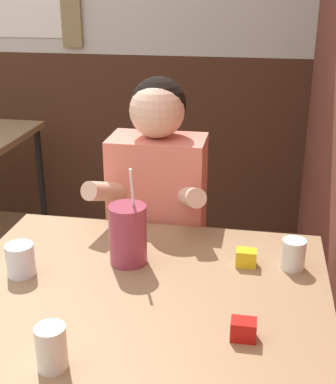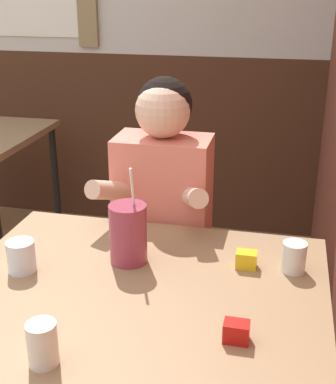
{
  "view_description": "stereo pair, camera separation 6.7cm",
  "coord_description": "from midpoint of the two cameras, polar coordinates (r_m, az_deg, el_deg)",
  "views": [
    {
      "loc": [
        1.1,
        -0.85,
        1.52
      ],
      "look_at": [
        0.85,
        0.53,
        0.96
      ],
      "focal_mm": 50.0,
      "sensor_mm": 36.0,
      "label": 1
    },
    {
      "loc": [
        1.16,
        -0.83,
        1.52
      ],
      "look_at": [
        0.85,
        0.53,
        0.96
      ],
      "focal_mm": 50.0,
      "sensor_mm": 36.0,
      "label": 2
    }
  ],
  "objects": [
    {
      "name": "back_wall",
      "position": [
        3.42,
        -10.11,
        18.71
      ],
      "size": [
        5.74,
        0.09,
        2.7
      ],
      "color": "silver",
      "rests_on": "ground_plane"
    },
    {
      "name": "person_seated",
      "position": [
        2.01,
        -2.04,
        -4.54
      ],
      "size": [
        0.42,
        0.4,
        1.21
      ],
      "color": "#EA7F6B",
      "rests_on": "ground_plane"
    },
    {
      "name": "main_table",
      "position": [
        1.5,
        -4.42,
        -12.63
      ],
      "size": [
        1.03,
        0.87,
        0.74
      ],
      "color": "#93704C",
      "rests_on": "ground_plane"
    },
    {
      "name": "condiment_ketchup",
      "position": [
        1.29,
        6.53,
        -14.4
      ],
      "size": [
        0.06,
        0.04,
        0.05
      ],
      "color": "#B7140F",
      "rests_on": "main_table"
    },
    {
      "name": "cocktail_pitcher",
      "position": [
        1.57,
        -5.53,
        -4.53
      ],
      "size": [
        0.11,
        0.11,
        0.3
      ],
      "color": "#99384C",
      "rests_on": "main_table"
    },
    {
      "name": "glass_near_pitcher",
      "position": [
        1.59,
        -16.65,
        -6.96
      ],
      "size": [
        0.08,
        0.08,
        0.09
      ],
      "color": "silver",
      "rests_on": "main_table"
    },
    {
      "name": "condiment_mustard",
      "position": [
        1.59,
        7.13,
        -6.99
      ],
      "size": [
        0.06,
        0.04,
        0.05
      ],
      "color": "yellow",
      "rests_on": "main_table"
    },
    {
      "name": "glass_far_side",
      "position": [
        1.22,
        -13.94,
        -15.83
      ],
      "size": [
        0.07,
        0.07,
        0.1
      ],
      "color": "silver",
      "rests_on": "main_table"
    },
    {
      "name": "glass_center",
      "position": [
        1.59,
        12.04,
        -6.51
      ],
      "size": [
        0.07,
        0.07,
        0.09
      ],
      "color": "silver",
      "rests_on": "main_table"
    }
  ]
}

